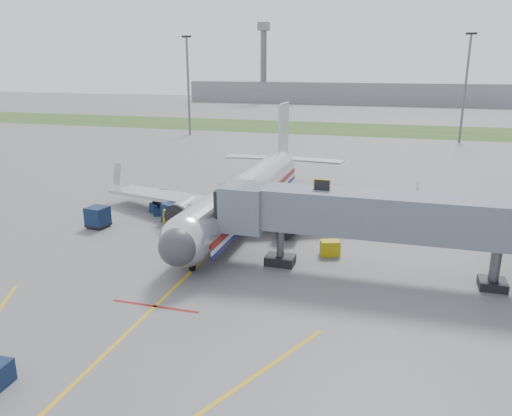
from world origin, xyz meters
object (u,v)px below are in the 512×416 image
(airliner, at_px, (246,193))
(belt_loader, at_px, (162,208))
(baggage_tug, at_px, (162,204))
(ramp_worker, at_px, (166,218))

(airliner, relative_size, belt_loader, 8.90)
(baggage_tug, bearing_deg, belt_loader, -78.70)
(airliner, relative_size, ramp_worker, 20.35)
(airliner, height_order, baggage_tug, airliner)
(belt_loader, xyz_separation_m, ramp_worker, (2.62, -4.40, 0.41))
(airliner, distance_m, baggage_tug, 9.38)
(baggage_tug, xyz_separation_m, ramp_worker, (2.67, -4.65, 0.11))
(baggage_tug, bearing_deg, airliner, -1.11)
(baggage_tug, distance_m, ramp_worker, 5.36)
(airliner, xyz_separation_m, ramp_worker, (-6.52, -4.47, -1.77))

